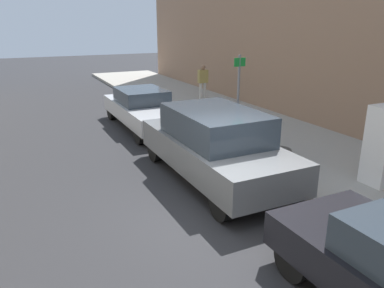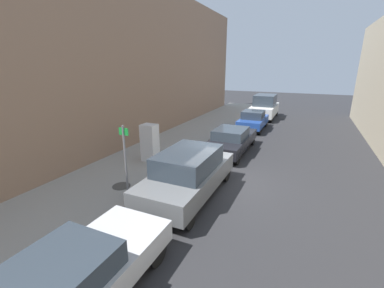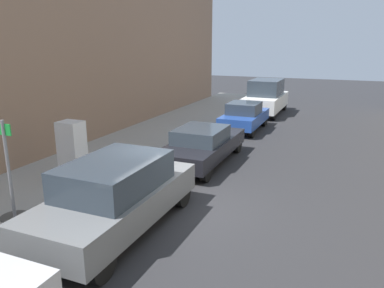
# 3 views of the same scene
# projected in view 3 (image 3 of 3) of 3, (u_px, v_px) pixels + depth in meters

# --- Properties ---
(ground_plane) EXTENTS (80.00, 80.00, 0.00)m
(ground_plane) POSITION_uv_depth(u_px,v_px,m) (179.00, 207.00, 10.22)
(ground_plane) COLOR #28282B
(sidewalk_slab) EXTENTS (4.29, 44.00, 0.16)m
(sidewalk_slab) POSITION_uv_depth(u_px,v_px,m) (59.00, 183.00, 11.76)
(sidewalk_slab) COLOR #9E998E
(sidewalk_slab) RESTS_ON ground
(discarded_refrigerator) EXTENTS (0.73, 0.63, 1.82)m
(discarded_refrigerator) POSITION_uv_depth(u_px,v_px,m) (72.00, 149.00, 11.86)
(discarded_refrigerator) COLOR white
(discarded_refrigerator) RESTS_ON sidewalk_slab
(manhole_cover) EXTENTS (0.70, 0.70, 0.02)m
(manhole_cover) POSITION_uv_depth(u_px,v_px,m) (15.00, 216.00, 9.30)
(manhole_cover) COLOR #47443F
(manhole_cover) RESTS_ON sidewalk_slab
(street_sign_post) EXTENTS (0.36, 0.07, 2.68)m
(street_sign_post) POSITION_uv_depth(u_px,v_px,m) (10.00, 175.00, 7.84)
(street_sign_post) COLOR slate
(street_sign_post) RESTS_ON sidewalk_slab
(parked_suv_gray) EXTENTS (1.99, 4.85, 1.75)m
(parked_suv_gray) POSITION_uv_depth(u_px,v_px,m) (116.00, 195.00, 8.77)
(parked_suv_gray) COLOR slate
(parked_suv_gray) RESTS_ON ground
(parked_sedan_dark) EXTENTS (1.85, 4.77, 1.38)m
(parked_sedan_dark) POSITION_uv_depth(u_px,v_px,m) (203.00, 144.00, 13.78)
(parked_sedan_dark) COLOR black
(parked_sedan_dark) RESTS_ON ground
(parked_hatchback_blue) EXTENTS (1.71, 3.91, 1.44)m
(parked_hatchback_blue) POSITION_uv_depth(u_px,v_px,m) (244.00, 116.00, 18.95)
(parked_hatchback_blue) COLOR #23479E
(parked_hatchback_blue) RESTS_ON ground
(parked_van_white) EXTENTS (2.01, 4.81, 2.13)m
(parked_van_white) POSITION_uv_depth(u_px,v_px,m) (266.00, 97.00, 23.29)
(parked_van_white) COLOR silver
(parked_van_white) RESTS_ON ground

